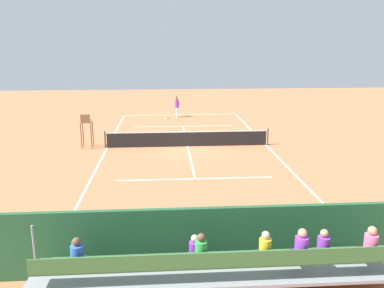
{
  "coord_description": "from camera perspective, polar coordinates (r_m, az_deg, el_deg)",
  "views": [
    {
      "loc": [
        1.42,
        24.06,
        6.46
      ],
      "look_at": [
        0.0,
        4.0,
        1.2
      ],
      "focal_mm": 37.15,
      "sensor_mm": 36.0,
      "label": 1
    }
  ],
  "objects": [
    {
      "name": "courtside_bench",
      "position": [
        12.99,
        15.51,
        -12.96
      ],
      "size": [
        1.8,
        0.4,
        0.93
      ],
      "color": "#234C2D",
      "rests_on": "ground"
    },
    {
      "name": "backdrop_wall",
      "position": [
        11.54,
        3.61,
        -13.63
      ],
      "size": [
        18.0,
        0.16,
        2.0
      ],
      "primitive_type": "cube",
      "color": "#235633",
      "rests_on": "ground"
    },
    {
      "name": "ground_plane",
      "position": [
        24.96,
        -0.65,
        -0.35
      ],
      "size": [
        60.0,
        60.0,
        0.0
      ],
      "primitive_type": "plane",
      "color": "#CC7047"
    },
    {
      "name": "equipment_bag",
      "position": [
        12.55,
        6.18,
        -15.48
      ],
      "size": [
        0.9,
        0.36,
        0.36
      ],
      "primitive_type": "cube",
      "color": "#B22D2D",
      "rests_on": "ground"
    },
    {
      "name": "tennis_player",
      "position": [
        34.37,
        -2.19,
        5.53
      ],
      "size": [
        0.38,
        0.54,
        1.93
      ],
      "color": "white",
      "rests_on": "ground"
    },
    {
      "name": "tennis_ball_near",
      "position": [
        30.8,
        -4.77,
        2.56
      ],
      "size": [
        0.07,
        0.07,
        0.07
      ],
      "primitive_type": "sphere",
      "color": "#CCDB33",
      "rests_on": "ground"
    },
    {
      "name": "tennis_net",
      "position": [
        24.83,
        -0.65,
        0.77
      ],
      "size": [
        10.3,
        0.1,
        1.07
      ],
      "color": "black",
      "rests_on": "ground"
    },
    {
      "name": "bleacher_stand",
      "position": [
        10.4,
        4.59,
        -17.39
      ],
      "size": [
        9.06,
        2.4,
        2.48
      ],
      "color": "gray",
      "rests_on": "ground"
    },
    {
      "name": "tennis_racket",
      "position": [
        34.0,
        -3.78,
        3.7
      ],
      "size": [
        0.58,
        0.34,
        0.03
      ],
      "color": "black",
      "rests_on": "ground"
    },
    {
      "name": "court_line_markings",
      "position": [
        24.99,
        -0.65,
        -0.32
      ],
      "size": [
        10.1,
        22.2,
        0.01
      ],
      "color": "white",
      "rests_on": "ground"
    },
    {
      "name": "umpire_chair",
      "position": [
        25.14,
        -14.93,
        2.34
      ],
      "size": [
        0.67,
        0.67,
        2.14
      ],
      "color": "brown",
      "rests_on": "ground"
    }
  ]
}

